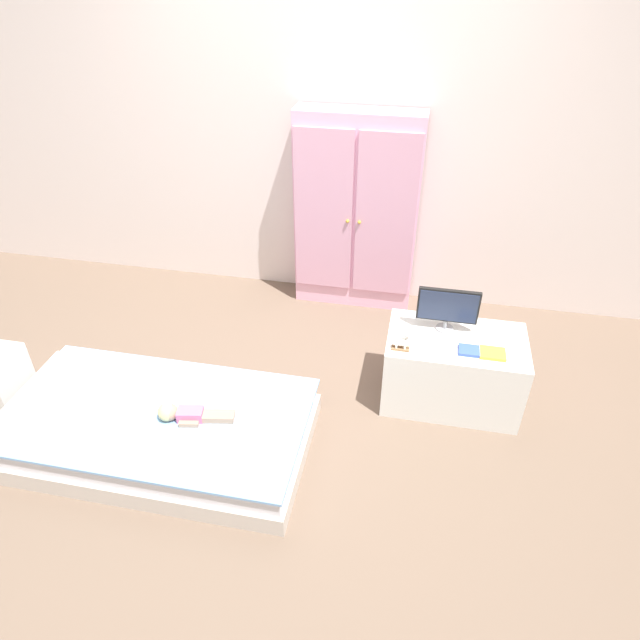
% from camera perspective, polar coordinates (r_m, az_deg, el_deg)
% --- Properties ---
extents(ground_plane, '(10.00, 10.00, 0.02)m').
position_cam_1_polar(ground_plane, '(3.19, -5.16, -11.10)').
color(ground_plane, brown).
extents(back_wall, '(6.40, 0.05, 2.70)m').
position_cam_1_polar(back_wall, '(3.86, 0.46, 21.07)').
color(back_wall, silver).
rests_on(back_wall, ground_plane).
extents(bed, '(1.59, 0.86, 0.23)m').
position_cam_1_polar(bed, '(3.13, -16.20, -10.64)').
color(bed, beige).
rests_on(bed, ground_plane).
extents(pillow, '(0.32, 0.61, 0.05)m').
position_cam_1_polar(pillow, '(3.32, -25.89, -6.81)').
color(pillow, white).
rests_on(pillow, bed).
extents(doll, '(0.39, 0.15, 0.10)m').
position_cam_1_polar(doll, '(2.96, -14.08, -9.32)').
color(doll, '#D6668E').
rests_on(doll, bed).
extents(wardrobe, '(0.84, 0.25, 1.39)m').
position_cam_1_polar(wardrobe, '(3.89, 3.75, 10.89)').
color(wardrobe, '#EFADCC').
rests_on(wardrobe, ground_plane).
extents(tv_stand, '(0.77, 0.46, 0.44)m').
position_cam_1_polar(tv_stand, '(3.29, 13.49, -4.99)').
color(tv_stand, silver).
rests_on(tv_stand, ground_plane).
extents(tv_monitor, '(0.34, 0.10, 0.26)m').
position_cam_1_polar(tv_monitor, '(3.13, 13.05, 1.31)').
color(tv_monitor, '#99999E').
rests_on(tv_monitor, tv_stand).
extents(rocking_horse_toy, '(0.10, 0.04, 0.12)m').
position_cam_1_polar(rocking_horse_toy, '(2.99, 8.52, -2.19)').
color(rocking_horse_toy, '#8E6642').
rests_on(rocking_horse_toy, tv_stand).
extents(book_blue, '(0.11, 0.10, 0.02)m').
position_cam_1_polar(book_blue, '(3.07, 15.13, -3.06)').
color(book_blue, blue).
rests_on(book_blue, tv_stand).
extents(book_yellow, '(0.14, 0.11, 0.02)m').
position_cam_1_polar(book_yellow, '(3.09, 17.37, -3.30)').
color(book_yellow, gold).
rests_on(book_yellow, tv_stand).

